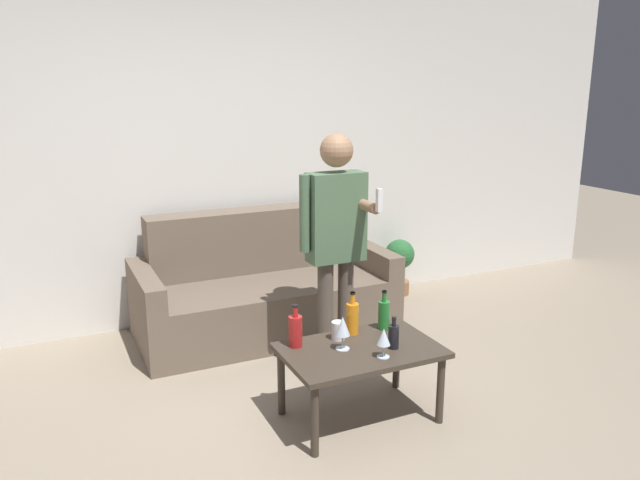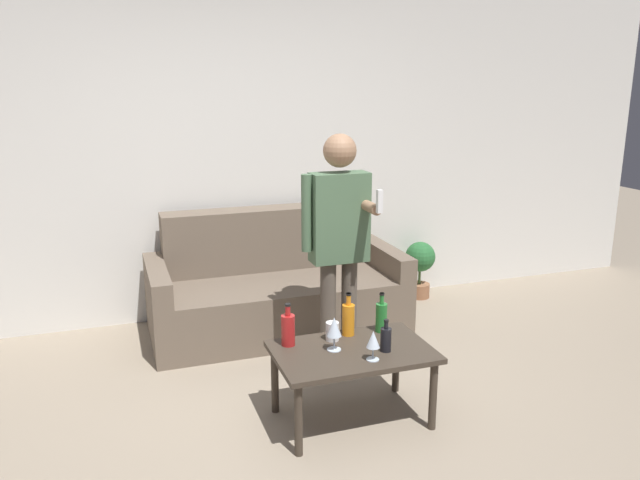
{
  "view_description": "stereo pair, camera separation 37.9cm",
  "coord_description": "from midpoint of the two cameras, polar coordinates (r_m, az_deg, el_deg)",
  "views": [
    {
      "loc": [
        -1.27,
        -2.56,
        1.9
      ],
      "look_at": [
        0.28,
        0.77,
        0.95
      ],
      "focal_mm": 35.0,
      "sensor_mm": 36.0,
      "label": 1
    },
    {
      "loc": [
        -0.92,
        -2.71,
        1.9
      ],
      "look_at": [
        0.28,
        0.77,
        0.95
      ],
      "focal_mm": 35.0,
      "sensor_mm": 36.0,
      "label": 2
    }
  ],
  "objects": [
    {
      "name": "couch",
      "position": [
        4.86,
        -7.46,
        -4.61
      ],
      "size": [
        1.93,
        0.87,
        0.91
      ],
      "color": "#6B5B4C",
      "rests_on": "ground_plane"
    },
    {
      "name": "wine_glass_far",
      "position": [
        3.39,
        2.64,
        -8.99
      ],
      "size": [
        0.07,
        0.07,
        0.17
      ],
      "color": "silver",
      "rests_on": "coffee_table"
    },
    {
      "name": "bottle_dark",
      "position": [
        3.69,
        0.03,
        -7.14
      ],
      "size": [
        0.07,
        0.07,
        0.26
      ],
      "color": "orange",
      "rests_on": "coffee_table"
    },
    {
      "name": "wall_back",
      "position": [
        5.03,
        -12.36,
        7.88
      ],
      "size": [
        8.0,
        0.06,
        2.7
      ],
      "color": "silver",
      "rests_on": "ground_plane"
    },
    {
      "name": "bottle_yellow",
      "position": [
        3.52,
        3.66,
        -8.79
      ],
      "size": [
        0.06,
        0.06,
        0.19
      ],
      "color": "black",
      "rests_on": "coffee_table"
    },
    {
      "name": "bottle_orange",
      "position": [
        3.54,
        -5.36,
        -8.26
      ],
      "size": [
        0.08,
        0.08,
        0.25
      ],
      "color": "#B21E1E",
      "rests_on": "coffee_table"
    },
    {
      "name": "potted_plant",
      "position": [
        5.63,
        5.38,
        -1.92
      ],
      "size": [
        0.26,
        0.26,
        0.51
      ],
      "color": "#936042",
      "rests_on": "ground_plane"
    },
    {
      "name": "ground_plane",
      "position": [
        3.43,
        -2.12,
        -19.17
      ],
      "size": [
        16.0,
        16.0,
        0.0
      ],
      "primitive_type": "plane",
      "color": "gray"
    },
    {
      "name": "wine_glass_near",
      "position": [
        3.47,
        -1.06,
        -8.01
      ],
      "size": [
        0.08,
        0.08,
        0.19
      ],
      "color": "silver",
      "rests_on": "coffee_table"
    },
    {
      "name": "person_standing_front",
      "position": [
        3.97,
        -1.29,
        0.55
      ],
      "size": [
        0.44,
        0.4,
        1.58
      ],
      "color": "brown",
      "rests_on": "ground_plane"
    },
    {
      "name": "bottle_green",
      "position": [
        3.76,
        2.99,
        -6.83
      ],
      "size": [
        0.07,
        0.07,
        0.24
      ],
      "color": "#23752D",
      "rests_on": "coffee_table"
    },
    {
      "name": "cup_on_table",
      "position": [
        3.63,
        -1.35,
        -8.34
      ],
      "size": [
        0.08,
        0.08,
        0.11
      ],
      "color": "white",
      "rests_on": "coffee_table"
    },
    {
      "name": "coffee_table",
      "position": [
        3.56,
        0.63,
        -10.68
      ],
      "size": [
        0.88,
        0.57,
        0.44
      ],
      "color": "#3D3328",
      "rests_on": "ground_plane"
    }
  ]
}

